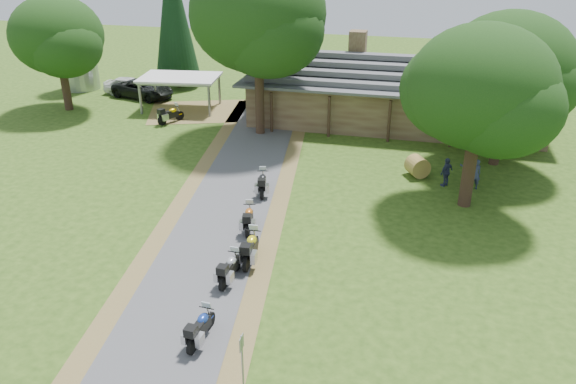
% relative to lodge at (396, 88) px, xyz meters
% --- Properties ---
extents(ground, '(120.00, 120.00, 0.00)m').
position_rel_lodge_xyz_m(ground, '(-6.00, -24.00, -2.45)').
color(ground, '#2C4814').
rests_on(ground, ground).
extents(driveway, '(51.95, 51.95, 0.00)m').
position_rel_lodge_xyz_m(driveway, '(-6.50, -20.00, -2.45)').
color(driveway, '#434345').
rests_on(driveway, ground).
extents(lodge, '(21.40, 9.40, 4.90)m').
position_rel_lodge_xyz_m(lodge, '(0.00, 0.00, 0.00)').
color(lodge, brown).
rests_on(lodge, ground).
extents(silo, '(3.47, 3.47, 6.41)m').
position_rel_lodge_xyz_m(silo, '(-27.43, 2.71, 0.75)').
color(silo, gray).
rests_on(silo, ground).
extents(carport, '(6.38, 4.68, 2.56)m').
position_rel_lodge_xyz_m(carport, '(-16.33, -0.85, -1.17)').
color(carport, silver).
rests_on(carport, ground).
extents(car_white_sedan, '(2.51, 5.66, 1.87)m').
position_rel_lodge_xyz_m(car_white_sedan, '(-22.33, 2.04, -1.52)').
color(car_white_sedan, white).
rests_on(car_white_sedan, ground).
extents(car_dark_suv, '(3.86, 6.25, 2.23)m').
position_rel_lodge_xyz_m(car_dark_suv, '(-20.73, 1.31, -1.34)').
color(car_dark_suv, black).
rests_on(car_dark_suv, ground).
extents(motorcycle_row_a, '(0.69, 1.80, 1.21)m').
position_rel_lodge_xyz_m(motorcycle_row_a, '(-4.48, -26.11, -1.85)').
color(motorcycle_row_a, navy).
rests_on(motorcycle_row_a, ground).
extents(motorcycle_row_b, '(0.69, 1.84, 1.24)m').
position_rel_lodge_xyz_m(motorcycle_row_b, '(-4.73, -22.43, -1.83)').
color(motorcycle_row_b, '#A0A1A7').
rests_on(motorcycle_row_b, ground).
extents(motorcycle_row_c, '(0.81, 2.10, 1.41)m').
position_rel_lodge_xyz_m(motorcycle_row_c, '(-4.37, -20.83, -1.75)').
color(motorcycle_row_c, yellow).
rests_on(motorcycle_row_c, ground).
extents(motorcycle_row_d, '(0.99, 1.95, 1.27)m').
position_rel_lodge_xyz_m(motorcycle_row_d, '(-5.29, -18.21, -1.81)').
color(motorcycle_row_d, '#C8671D').
rests_on(motorcycle_row_d, ground).
extents(motorcycle_row_e, '(1.06, 2.00, 1.31)m').
position_rel_lodge_xyz_m(motorcycle_row_e, '(-5.80, -14.24, -1.80)').
color(motorcycle_row_e, black).
rests_on(motorcycle_row_e, ground).
extents(motorcycle_carport_a, '(1.52, 2.07, 1.37)m').
position_rel_lodge_xyz_m(motorcycle_carport_a, '(-15.66, -4.29, -1.77)').
color(motorcycle_carport_a, '#E6B800').
rests_on(motorcycle_carport_a, ground).
extents(person_a, '(0.67, 0.56, 2.04)m').
position_rel_lodge_xyz_m(person_a, '(5.14, -10.94, -1.43)').
color(person_a, navy).
rests_on(person_a, ground).
extents(person_b, '(0.58, 0.45, 1.91)m').
position_rel_lodge_xyz_m(person_b, '(4.78, -9.83, -1.49)').
color(person_b, navy).
rests_on(person_b, ground).
extents(person_c, '(0.64, 0.67, 1.92)m').
position_rel_lodge_xyz_m(person_c, '(3.67, -10.89, -1.49)').
color(person_c, navy).
rests_on(person_c, ground).
extents(hay_bale, '(1.53, 1.50, 1.16)m').
position_rel_lodge_xyz_m(hay_bale, '(2.11, -9.84, -1.87)').
color(hay_bale, olive).
rests_on(hay_bale, ground).
extents(sign_post, '(0.38, 0.06, 2.10)m').
position_rel_lodge_xyz_m(sign_post, '(-2.36, -27.98, -1.40)').
color(sign_post, gray).
rests_on(sign_post, ground).
extents(oak_lodge_left, '(8.72, 8.72, 12.84)m').
position_rel_lodge_xyz_m(oak_lodge_left, '(-8.69, -4.95, 3.97)').
color(oak_lodge_left, '#163810').
rests_on(oak_lodge_left, ground).
extents(oak_lodge_right, '(7.36, 7.36, 9.34)m').
position_rel_lodge_xyz_m(oak_lodge_right, '(6.52, -6.88, 2.22)').
color(oak_lodge_right, '#163810').
rests_on(oak_lodge_right, ground).
extents(oak_driveway, '(6.94, 6.94, 9.90)m').
position_rel_lodge_xyz_m(oak_driveway, '(4.61, -13.09, 2.50)').
color(oak_driveway, '#163810').
rests_on(oak_driveway, ground).
extents(oak_silo, '(6.78, 6.78, 9.18)m').
position_rel_lodge_xyz_m(oak_silo, '(-24.82, -3.17, 2.14)').
color(oak_silo, '#163810').
rests_on(oak_silo, ground).
extents(cedar_near, '(3.77, 3.77, 11.44)m').
position_rel_lodge_xyz_m(cedar_near, '(-10.31, 3.03, 3.27)').
color(cedar_near, black).
rests_on(cedar_near, ground).
extents(cedar_far, '(3.85, 3.85, 12.07)m').
position_rel_lodge_xyz_m(cedar_far, '(-19.32, 5.39, 3.59)').
color(cedar_far, black).
rests_on(cedar_far, ground).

